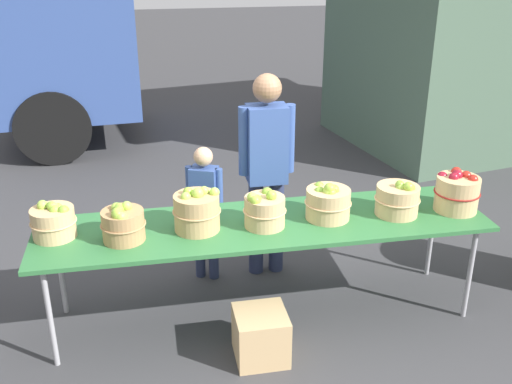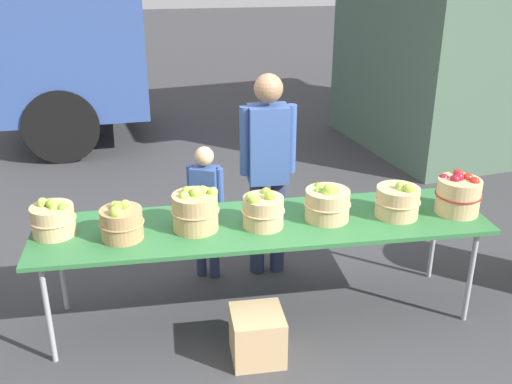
% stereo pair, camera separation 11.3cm
% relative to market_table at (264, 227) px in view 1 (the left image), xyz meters
% --- Properties ---
extents(ground_plane, '(40.00, 40.00, 0.00)m').
position_rel_market_table_xyz_m(ground_plane, '(0.00, 0.00, -0.72)').
color(ground_plane, '#38383A').
extents(market_table, '(3.10, 0.76, 0.75)m').
position_rel_market_table_xyz_m(market_table, '(0.00, 0.00, 0.00)').
color(market_table, '#2D6B38').
rests_on(market_table, ground).
extents(apple_basket_green_0, '(0.30, 0.30, 0.25)m').
position_rel_market_table_xyz_m(apple_basket_green_0, '(-1.38, 0.05, 0.15)').
color(apple_basket_green_0, tan).
rests_on(apple_basket_green_0, market_table).
extents(apple_basket_green_1, '(0.29, 0.29, 0.26)m').
position_rel_market_table_xyz_m(apple_basket_green_1, '(-0.94, -0.08, 0.15)').
color(apple_basket_green_1, '#A87F51').
rests_on(apple_basket_green_1, market_table).
extents(apple_basket_green_2, '(0.32, 0.32, 0.30)m').
position_rel_market_table_xyz_m(apple_basket_green_2, '(-0.46, -0.02, 0.17)').
color(apple_basket_green_2, tan).
rests_on(apple_basket_green_2, market_table).
extents(apple_basket_green_3, '(0.29, 0.29, 0.27)m').
position_rel_market_table_xyz_m(apple_basket_green_3, '(-0.01, -0.05, 0.15)').
color(apple_basket_green_3, tan).
rests_on(apple_basket_green_3, market_table).
extents(apple_basket_green_4, '(0.33, 0.33, 0.28)m').
position_rel_market_table_xyz_m(apple_basket_green_4, '(0.45, -0.01, 0.15)').
color(apple_basket_green_4, tan).
rests_on(apple_basket_green_4, market_table).
extents(apple_basket_green_5, '(0.32, 0.32, 0.27)m').
position_rel_market_table_xyz_m(apple_basket_green_5, '(0.94, -0.05, 0.15)').
color(apple_basket_green_5, tan).
rests_on(apple_basket_green_5, market_table).
extents(apple_basket_red_0, '(0.32, 0.32, 0.30)m').
position_rel_market_table_xyz_m(apple_basket_red_0, '(1.38, -0.06, 0.17)').
color(apple_basket_red_0, tan).
rests_on(apple_basket_red_0, market_table).
extents(vendor_adult, '(0.43, 0.22, 1.64)m').
position_rel_market_table_xyz_m(vendor_adult, '(0.14, 0.61, 0.25)').
color(vendor_adult, '#262D4C').
rests_on(vendor_adult, ground).
extents(child_customer, '(0.27, 0.22, 1.11)m').
position_rel_market_table_xyz_m(child_customer, '(-0.35, 0.60, -0.06)').
color(child_customer, '#262D4C').
rests_on(child_customer, ground).
extents(food_kiosk, '(3.97, 3.49, 2.74)m').
position_rel_market_table_xyz_m(food_kiosk, '(3.47, 3.60, 0.67)').
color(food_kiosk, '#47604C').
rests_on(food_kiosk, ground).
extents(produce_crate, '(0.34, 0.34, 0.34)m').
position_rel_market_table_xyz_m(produce_crate, '(-0.12, -0.47, -0.55)').
color(produce_crate, tan).
rests_on(produce_crate, ground).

